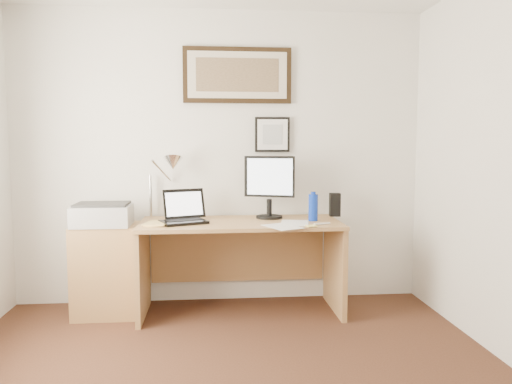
{
  "coord_description": "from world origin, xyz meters",
  "views": [
    {
      "loc": [
        -0.09,
        -2.32,
        1.37
      ],
      "look_at": [
        0.26,
        1.43,
        1.01
      ],
      "focal_mm": 35.0,
      "sensor_mm": 36.0,
      "label": 1
    }
  ],
  "objects": [
    {
      "name": "picture_small",
      "position": [
        0.45,
        1.97,
        1.45
      ],
      "size": [
        0.3,
        0.03,
        0.3
      ],
      "color": "black",
      "rests_on": "wall_back"
    },
    {
      "name": "lcd_monitor",
      "position": [
        0.4,
        1.77,
        1.04
      ],
      "size": [
        0.41,
        0.22,
        0.52
      ],
      "color": "black",
      "rests_on": "desk"
    },
    {
      "name": "water_bottle",
      "position": [
        0.74,
        1.62,
        0.86
      ],
      "size": [
        0.08,
        0.08,
        0.22
      ],
      "primitive_type": "cylinder",
      "color": "#0D2DAB",
      "rests_on": "desk"
    },
    {
      "name": "laptop",
      "position": [
        -0.3,
        1.61,
        0.81
      ],
      "size": [
        0.41,
        0.41,
        0.26
      ],
      "color": "black",
      "rests_on": "desk"
    },
    {
      "name": "desk_lamp",
      "position": [
        -0.41,
        1.81,
        1.19
      ],
      "size": [
        0.29,
        0.27,
        0.53
      ],
      "color": "silver",
      "rests_on": "desk"
    },
    {
      "name": "book",
      "position": [
        -0.58,
        1.55,
        0.76
      ],
      "size": [
        0.21,
        0.26,
        0.02
      ],
      "primitive_type": "imported",
      "rotation": [
        0.0,
        0.0,
        -0.17
      ],
      "color": "tan",
      "rests_on": "desk"
    },
    {
      "name": "bottle_cap",
      "position": [
        0.74,
        1.62,
        0.98
      ],
      "size": [
        0.04,
        0.04,
        0.02
      ],
      "primitive_type": "cylinder",
      "color": "#0D2DAB",
      "rests_on": "water_bottle"
    },
    {
      "name": "paper_sheet_a",
      "position": [
        0.45,
        1.35,
        0.75
      ],
      "size": [
        0.32,
        0.36,
        0.0
      ],
      "primitive_type": "cube",
      "rotation": [
        0.0,
        0.0,
        0.44
      ],
      "color": "white",
      "rests_on": "desk"
    },
    {
      "name": "speaker",
      "position": [
        0.98,
        1.85,
        0.85
      ],
      "size": [
        0.09,
        0.08,
        0.2
      ],
      "primitive_type": "cube",
      "rotation": [
        0.0,
        0.0,
        -0.05
      ],
      "color": "black",
      "rests_on": "desk"
    },
    {
      "name": "picture_large",
      "position": [
        0.15,
        1.97,
        1.95
      ],
      "size": [
        0.92,
        0.04,
        0.47
      ],
      "color": "black",
      "rests_on": "wall_back"
    },
    {
      "name": "side_cabinet",
      "position": [
        -0.92,
        1.68,
        0.36
      ],
      "size": [
        0.5,
        0.4,
        0.73
      ],
      "primitive_type": "cube",
      "color": "#9D7142",
      "rests_on": "floor"
    },
    {
      "name": "marker_pen",
      "position": [
        0.77,
        1.4,
        0.76
      ],
      "size": [
        0.14,
        0.06,
        0.02
      ],
      "primitive_type": "cylinder",
      "rotation": [
        0.0,
        1.57,
        0.35
      ],
      "color": "silver",
      "rests_on": "desk"
    },
    {
      "name": "printer",
      "position": [
        -0.93,
        1.64,
        0.82
      ],
      "size": [
        0.44,
        0.34,
        0.18
      ],
      "color": "#ABABAE",
      "rests_on": "side_cabinet"
    },
    {
      "name": "paper_sheet_b",
      "position": [
        0.57,
        1.49,
        0.75
      ],
      "size": [
        0.27,
        0.34,
        0.0
      ],
      "primitive_type": "cube",
      "rotation": [
        0.0,
        0.0,
        -0.19
      ],
      "color": "white",
      "rests_on": "desk"
    },
    {
      "name": "wall_front",
      "position": [
        0.0,
        -2.0,
        1.25
      ],
      "size": [
        3.5,
        0.02,
        2.5
      ],
      "primitive_type": "cube",
      "color": "white",
      "rests_on": "ground"
    },
    {
      "name": "wall_back",
      "position": [
        0.0,
        2.0,
        1.25
      ],
      "size": [
        3.5,
        0.02,
        2.5
      ],
      "primitive_type": "cube",
      "color": "white",
      "rests_on": "ground"
    },
    {
      "name": "sticky_pad",
      "position": [
        0.67,
        1.32,
        0.76
      ],
      "size": [
        0.09,
        0.09,
        0.01
      ],
      "primitive_type": "cube",
      "rotation": [
        0.0,
        0.0,
        0.25
      ],
      "color": "#F0DF71",
      "rests_on": "desk"
    },
    {
      "name": "desk",
      "position": [
        0.15,
        1.72,
        0.51
      ],
      "size": [
        1.6,
        0.7,
        0.75
      ],
      "color": "#9D7142",
      "rests_on": "floor"
    }
  ]
}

